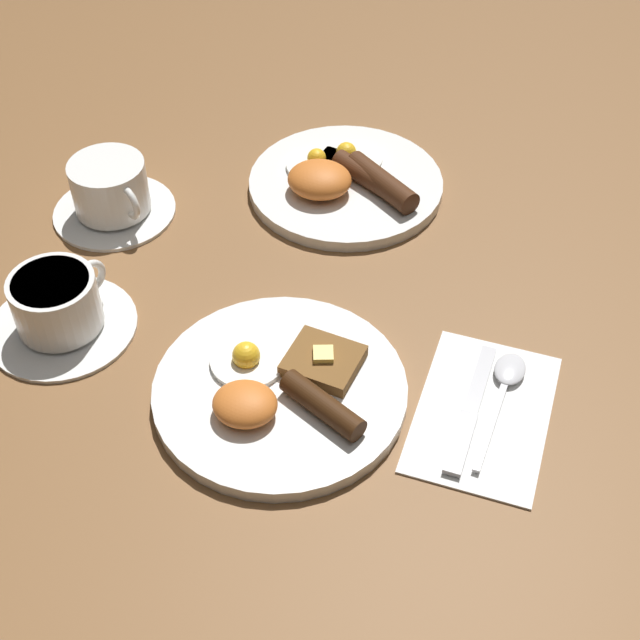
# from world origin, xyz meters

# --- Properties ---
(ground_plane) EXTENTS (3.00, 3.00, 0.00)m
(ground_plane) POSITION_xyz_m (0.00, 0.00, 0.00)
(ground_plane) COLOR brown
(breakfast_plate_near) EXTENTS (0.25, 0.25, 0.04)m
(breakfast_plate_near) POSITION_xyz_m (0.00, -0.00, 0.01)
(breakfast_plate_near) COLOR white
(breakfast_plate_near) RESTS_ON ground_plane
(breakfast_plate_far) EXTENTS (0.24, 0.24, 0.05)m
(breakfast_plate_far) POSITION_xyz_m (-0.00, 0.34, 0.01)
(breakfast_plate_far) COLOR white
(breakfast_plate_far) RESTS_ON ground_plane
(teacup_near) EXTENTS (0.16, 0.16, 0.07)m
(teacup_near) POSITION_xyz_m (-0.25, 0.04, 0.03)
(teacup_near) COLOR white
(teacup_near) RESTS_ON ground_plane
(teacup_far) EXTENTS (0.15, 0.15, 0.07)m
(teacup_far) POSITION_xyz_m (-0.27, 0.24, 0.03)
(teacup_far) COLOR white
(teacup_far) RESTS_ON ground_plane
(napkin) EXTENTS (0.15, 0.20, 0.01)m
(napkin) POSITION_xyz_m (0.20, 0.02, 0.00)
(napkin) COLOR white
(napkin) RESTS_ON ground_plane
(knife) EXTENTS (0.04, 0.17, 0.01)m
(knife) POSITION_xyz_m (0.19, 0.01, 0.01)
(knife) COLOR silver
(knife) RESTS_ON napkin
(spoon) EXTENTS (0.05, 0.16, 0.01)m
(spoon) POSITION_xyz_m (0.22, 0.06, 0.01)
(spoon) COLOR silver
(spoon) RESTS_ON napkin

